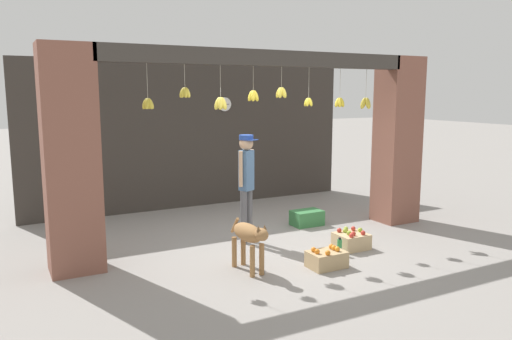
% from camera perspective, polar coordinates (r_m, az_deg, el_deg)
% --- Properties ---
extents(ground_plane, '(60.00, 60.00, 0.00)m').
position_cam_1_polar(ground_plane, '(8.03, 1.61, -8.69)').
color(ground_plane, gray).
extents(shop_back_wall, '(7.06, 0.12, 3.06)m').
position_cam_1_polar(shop_back_wall, '(10.65, -6.99, 4.02)').
color(shop_back_wall, '#38332D').
rests_on(shop_back_wall, ground_plane).
extents(shop_pillar_left, '(0.70, 0.60, 3.06)m').
position_cam_1_polar(shop_pillar_left, '(7.08, -20.39, 1.04)').
color(shop_pillar_left, brown).
rests_on(shop_pillar_left, ground_plane).
extents(shop_pillar_right, '(0.70, 0.60, 3.06)m').
position_cam_1_polar(shop_pillar_right, '(9.67, 15.84, 3.24)').
color(shop_pillar_right, brown).
rests_on(shop_pillar_right, ground_plane).
extents(storefront_awning, '(5.16, 0.27, 0.93)m').
position_cam_1_polar(storefront_awning, '(7.77, 1.27, 12.22)').
color(storefront_awning, '#3D3833').
extents(dog, '(0.30, 0.90, 0.72)m').
position_cam_1_polar(dog, '(6.81, -0.79, -7.58)').
color(dog, '#9E7042').
rests_on(dog, ground_plane).
extents(shopkeeper, '(0.32, 0.32, 1.76)m').
position_cam_1_polar(shopkeeper, '(8.00, -1.11, -0.99)').
color(shopkeeper, '#56565B').
rests_on(shopkeeper, ground_plane).
extents(fruit_crate_oranges, '(0.51, 0.36, 0.30)m').
position_cam_1_polar(fruit_crate_oranges, '(7.15, 8.07, -10.01)').
color(fruit_crate_oranges, tan).
rests_on(fruit_crate_oranges, ground_plane).
extents(fruit_crate_apples, '(0.47, 0.43, 0.31)m').
position_cam_1_polar(fruit_crate_apples, '(8.02, 10.83, -7.90)').
color(fruit_crate_apples, tan).
rests_on(fruit_crate_apples, ground_plane).
extents(produce_box_green, '(0.55, 0.37, 0.28)m').
position_cam_1_polar(produce_box_green, '(9.25, 5.84, -5.47)').
color(produce_box_green, '#387A42').
rests_on(produce_box_green, ground_plane).
extents(water_bottle, '(0.07, 0.07, 0.27)m').
position_cam_1_polar(water_bottle, '(7.68, 9.52, -8.67)').
color(water_bottle, '#38934C').
rests_on(water_bottle, ground_plane).
extents(wall_clock, '(0.31, 0.03, 0.31)m').
position_cam_1_polar(wall_clock, '(10.80, -3.61, 7.51)').
color(wall_clock, black).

